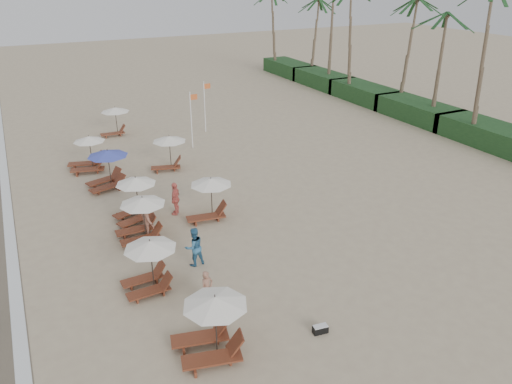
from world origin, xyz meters
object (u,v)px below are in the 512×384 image
lounger_station_1 (147,265)px  flag_pole_near (192,117)px  lounger_station_2 (140,219)px  lounger_station_0 (209,328)px  lounger_station_3 (133,199)px  inland_station_0 (209,196)px  lounger_station_4 (105,169)px  inland_station_2 (114,118)px  lounger_station_5 (87,156)px  beachgoer_far_a (175,198)px  beachgoer_mid_b (147,219)px  duffel_bag (320,329)px  inland_station_1 (168,149)px  beachgoer_mid_a (194,247)px  beachgoer_near (207,288)px

lounger_station_1 → flag_pole_near: bearing=64.1°
flag_pole_near → lounger_station_2: bearing=-120.8°
lounger_station_0 → lounger_station_3: (0.18, 11.19, 0.08)m
inland_station_0 → lounger_station_1: bearing=-133.8°
lounger_station_4 → inland_station_2: size_ratio=1.07×
lounger_station_5 → beachgoer_far_a: bearing=-70.0°
inland_station_2 → lounger_station_0: bearing=-95.2°
lounger_station_4 → beachgoer_mid_b: (0.66, -6.93, -0.29)m
duffel_bag → flag_pole_near: size_ratio=0.14×
inland_station_1 → beachgoer_mid_a: inland_station_1 is taller
lounger_station_3 → inland_station_2: bearing=81.7°
lounger_station_0 → beachgoer_near: lounger_station_0 is taller
flag_pole_near → lounger_station_1: bearing=-115.9°
lounger_station_2 → beachgoer_mid_a: 3.78m
lounger_station_0 → flag_pole_near: 21.91m
lounger_station_4 → beachgoer_mid_b: 6.96m
inland_station_1 → beachgoer_mid_a: (-2.51, -11.80, -0.47)m
lounger_station_3 → beachgoer_near: (0.76, -8.59, -0.41)m
beachgoer_near → flag_pole_near: size_ratio=0.36×
beachgoer_near → duffel_bag: (3.09, -3.44, -0.60)m
lounger_station_0 → beachgoer_near: bearing=70.1°
lounger_station_4 → inland_station_0: 7.82m
lounger_station_2 → beachgoer_mid_b: size_ratio=1.43×
duffel_bag → beachgoer_mid_a: bearing=111.5°
lounger_station_2 → inland_station_0: inland_station_0 is taller
inland_station_1 → inland_station_2: same height
beachgoer_near → flag_pole_near: (6.00, 18.16, 1.58)m
lounger_station_2 → inland_station_2: inland_station_2 is taller
lounger_station_1 → lounger_station_3: bearing=80.9°
lounger_station_2 → beachgoer_mid_b: 0.53m
lounger_station_0 → inland_station_0: lounger_station_0 is taller
lounger_station_0 → beachgoer_far_a: (2.35, 10.82, -0.17)m
beachgoer_far_a → lounger_station_3: bearing=-64.4°
lounger_station_1 → beachgoer_near: size_ratio=1.59×
beachgoer_mid_a → duffel_bag: bearing=104.6°
beachgoer_mid_a → inland_station_2: bearing=-99.4°
inland_station_0 → lounger_station_5: bearing=114.5°
lounger_station_4 → beachgoer_near: size_ratio=1.82×
beachgoer_mid_b → beachgoer_far_a: 2.53m
lounger_station_3 → inland_station_0: lounger_station_3 is taller
lounger_station_3 → inland_station_0: (3.58, -1.71, 0.15)m
duffel_bag → lounger_station_3: bearing=107.8°
lounger_station_0 → inland_station_0: 10.20m
lounger_station_0 → duffel_bag: bearing=-11.9°
beachgoer_near → lounger_station_3: bearing=75.3°
lounger_station_0 → lounger_station_2: size_ratio=1.06×
lounger_station_1 → beachgoer_mid_b: (1.23, 4.58, -0.29)m
lounger_station_4 → inland_station_1: lounger_station_4 is taller
lounger_station_2 → beachgoer_mid_a: (1.56, -3.44, -0.17)m
inland_station_1 → beachgoer_far_a: 6.77m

